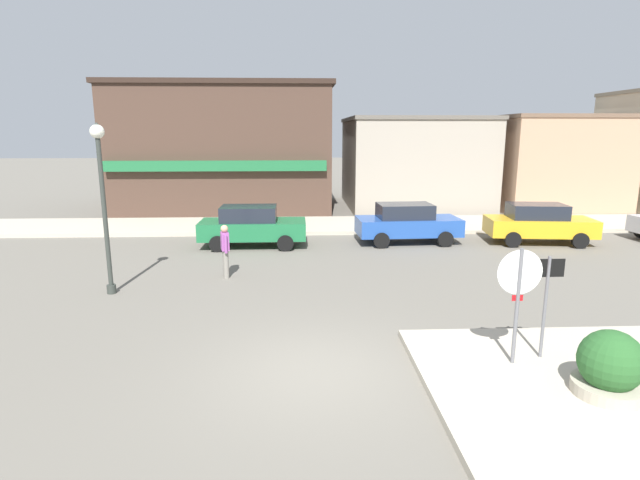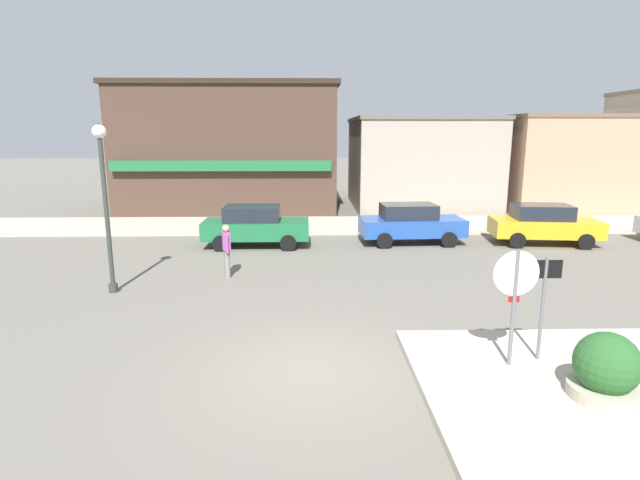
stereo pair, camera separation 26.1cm
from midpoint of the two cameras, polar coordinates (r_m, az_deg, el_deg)
ground_plane at (r=9.41m, az=-1.20°, el=-14.88°), size 160.00×160.00×0.00m
sidewalk_corner at (r=10.07m, az=29.82°, el=-14.23°), size 6.40×4.80×0.15m
kerb_far at (r=23.16m, az=-2.03°, el=1.70°), size 80.00×4.00×0.15m
stop_sign at (r=9.54m, az=20.98°, el=-5.50°), size 0.82×0.07×2.30m
one_way_sign at (r=10.04m, az=23.72°, el=-5.98°), size 0.60×0.06×2.10m
planter at (r=9.39m, az=29.49°, el=-12.84°), size 1.10×1.10×1.23m
lamp_post at (r=14.26m, az=-24.14°, el=5.80°), size 0.36×0.36×4.54m
parked_car_nearest at (r=19.20m, az=-8.16°, el=1.64°), size 4.01×1.90×1.56m
parked_car_second at (r=19.92m, az=9.56°, el=1.97°), size 4.08×2.03×1.56m
parked_car_third at (r=21.34m, az=23.40°, el=1.80°), size 4.17×2.23×1.56m
pedestrian_crossing_near at (r=15.17m, az=-11.27°, el=-1.07°), size 0.30×0.55×1.61m
building_corner_shop at (r=29.52m, az=-10.68°, el=10.27°), size 11.65×9.39×6.80m
building_storefront_left_near at (r=30.08m, az=10.28°, el=8.72°), size 7.75×8.10×5.13m
building_storefront_left_mid at (r=30.93m, az=24.96°, el=7.96°), size 6.58×5.40×5.21m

